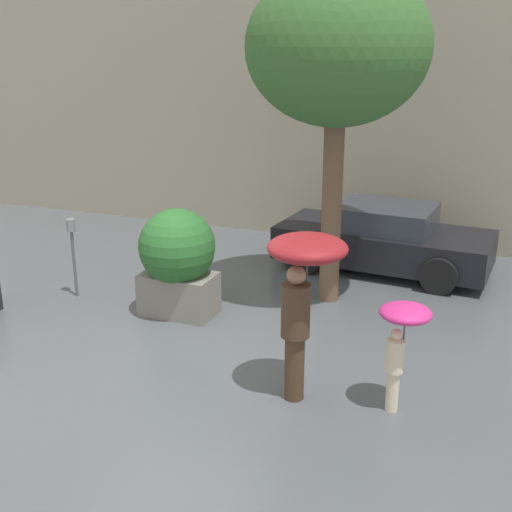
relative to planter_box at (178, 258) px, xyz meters
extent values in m
plane|color=#51565B|center=(0.54, -1.46, -0.91)|extent=(40.00, 40.00, 0.00)
cube|color=#9E937F|center=(0.54, 5.04, 2.09)|extent=(18.00, 0.30, 6.00)
cube|color=gray|center=(0.00, 0.00, -0.58)|extent=(1.13, 0.68, 0.66)
sphere|color=#286028|center=(0.00, 0.00, 0.18)|extent=(1.17, 1.17, 1.17)
cylinder|color=#473323|center=(2.46, -1.75, -0.51)|extent=(0.23, 0.23, 0.80)
cylinder|color=#473323|center=(2.46, -1.75, 0.21)|extent=(0.33, 0.33, 0.64)
sphere|color=#997056|center=(2.46, -1.75, 0.64)|extent=(0.22, 0.22, 0.22)
cylinder|color=#4C4C51|center=(2.54, -1.62, 0.58)|extent=(0.02, 0.02, 0.68)
ellipsoid|color=maroon|center=(2.54, -1.62, 0.93)|extent=(0.91, 0.91, 0.29)
cylinder|color=beige|center=(3.58, -1.59, -0.66)|extent=(0.14, 0.14, 0.49)
cylinder|color=beige|center=(3.58, -1.59, -0.23)|extent=(0.20, 0.20, 0.39)
sphere|color=beige|center=(3.58, -1.59, 0.04)|extent=(0.13, 0.13, 0.13)
cylinder|color=#4C4C51|center=(3.65, -1.54, 0.04)|extent=(0.02, 0.02, 0.49)
ellipsoid|color=#E02D84|center=(3.65, -1.54, 0.28)|extent=(0.58, 0.58, 0.19)
cube|color=black|center=(2.52, 3.29, -0.43)|extent=(3.96, 1.96, 0.60)
cube|color=#2D333D|center=(2.52, 3.29, 0.09)|extent=(1.83, 1.55, 0.45)
cylinder|color=black|center=(1.27, 2.55, -0.60)|extent=(0.64, 0.27, 0.63)
cylinder|color=black|center=(1.40, 4.22, -0.60)|extent=(0.64, 0.27, 0.63)
cylinder|color=black|center=(3.65, 2.37, -0.60)|extent=(0.64, 0.27, 0.63)
cylinder|color=black|center=(3.78, 4.04, -0.60)|extent=(0.64, 0.27, 0.63)
cylinder|color=brown|center=(2.00, 1.44, 0.70)|extent=(0.32, 0.32, 3.21)
ellipsoid|color=#38662D|center=(2.00, 1.44, 3.06)|extent=(2.74, 2.74, 2.32)
cylinder|color=#595B60|center=(-1.95, 0.04, -0.35)|extent=(0.05, 0.05, 1.13)
cylinder|color=gray|center=(-1.95, 0.04, 0.32)|extent=(0.14, 0.14, 0.20)
camera|label=1|loc=(4.51, -8.16, 3.05)|focal=45.00mm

